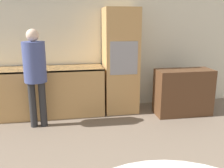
# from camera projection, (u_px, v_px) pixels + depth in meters

# --- Properties ---
(wall_back) EXTENTS (6.18, 0.05, 2.60)m
(wall_back) POSITION_uv_depth(u_px,v_px,m) (89.00, 44.00, 4.92)
(wall_back) COLOR beige
(wall_back) RESTS_ON ground_plane
(kitchen_counter) EXTENTS (2.46, 0.60, 0.90)m
(kitchen_counter) POSITION_uv_depth(u_px,v_px,m) (37.00, 92.00, 4.62)
(kitchen_counter) COLOR tan
(kitchen_counter) RESTS_ON ground_plane
(oven_unit) EXTENTS (0.63, 0.59, 1.98)m
(oven_unit) POSITION_uv_depth(u_px,v_px,m) (120.00, 61.00, 4.77)
(oven_unit) COLOR tan
(oven_unit) RESTS_ON ground_plane
(sideboard) EXTENTS (1.05, 0.45, 0.87)m
(sideboard) POSITION_uv_depth(u_px,v_px,m) (183.00, 92.00, 4.70)
(sideboard) COLOR #51331E
(sideboard) RESTS_ON ground_plane
(person_standing) EXTENTS (0.36, 0.36, 1.62)m
(person_standing) POSITION_uv_depth(u_px,v_px,m) (35.00, 68.00, 4.00)
(person_standing) COLOR #262628
(person_standing) RESTS_ON ground_plane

